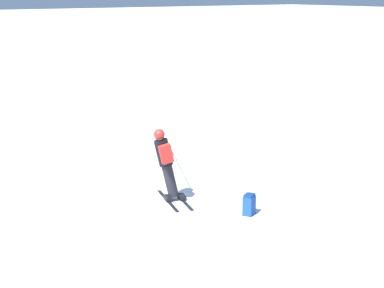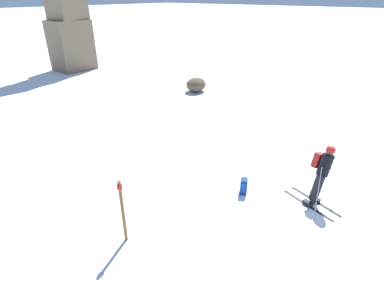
% 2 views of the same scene
% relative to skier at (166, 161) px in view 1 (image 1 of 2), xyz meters
% --- Properties ---
extents(ground_plane, '(300.00, 300.00, 0.00)m').
position_rel_skier_xyz_m(ground_plane, '(1.08, 0.04, -1.03)').
color(ground_plane, white).
extents(skier, '(1.33, 1.81, 1.87)m').
position_rel_skier_xyz_m(skier, '(0.00, 0.00, 0.00)').
color(skier, black).
rests_on(skier, ground).
extents(spare_backpack, '(0.37, 0.34, 0.50)m').
position_rel_skier_xyz_m(spare_backpack, '(-1.05, 1.90, -0.79)').
color(spare_backpack, '#194293').
rests_on(spare_backpack, ground).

